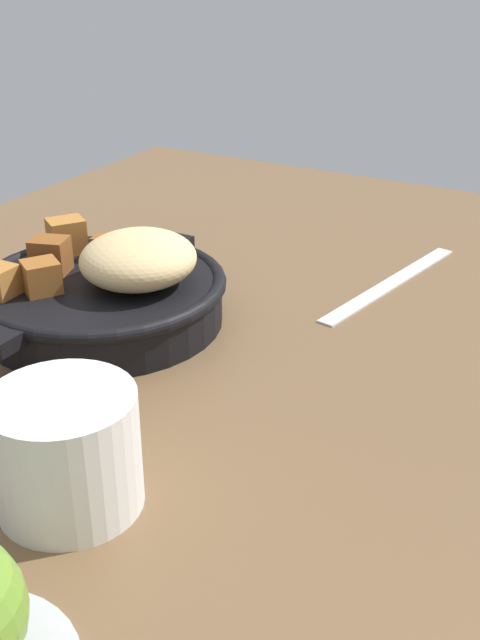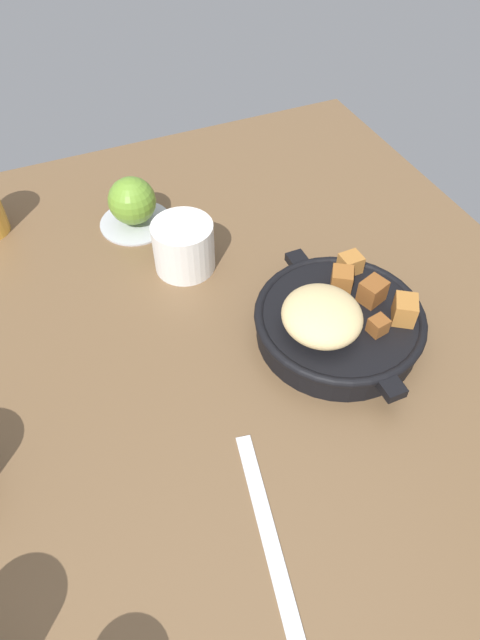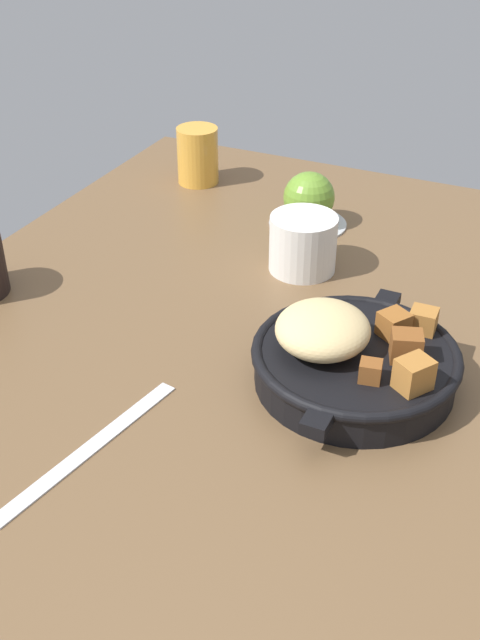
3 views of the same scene
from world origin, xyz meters
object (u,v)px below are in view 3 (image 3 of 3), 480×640
(red_apple, at_px, (309,197))
(butter_knife, at_px, (90,447))
(cast_iron_skillet, at_px, (352,357))
(ceramic_mug_white, at_px, (303,243))
(juice_glass_amber, at_px, (198,155))

(red_apple, distance_m, butter_knife, 0.52)
(cast_iron_skillet, relative_size, ceramic_mug_white, 3.00)
(ceramic_mug_white, distance_m, juice_glass_amber, 0.31)
(cast_iron_skillet, height_order, ceramic_mug_white, cast_iron_skillet)
(cast_iron_skillet, bearing_deg, red_apple, 27.60)
(red_apple, height_order, juice_glass_amber, juice_glass_amber)
(butter_knife, bearing_deg, ceramic_mug_white, 2.42)
(cast_iron_skillet, xyz_separation_m, butter_knife, (-0.20, 0.18, -0.03))
(juice_glass_amber, bearing_deg, ceramic_mug_white, -127.67)
(butter_knife, relative_size, juice_glass_amber, 2.58)
(ceramic_mug_white, bearing_deg, butter_knife, 172.14)
(cast_iron_skillet, distance_m, butter_knife, 0.27)
(butter_knife, height_order, juice_glass_amber, juice_glass_amber)
(red_apple, bearing_deg, ceramic_mug_white, -162.58)
(red_apple, bearing_deg, juice_glass_amber, 71.46)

